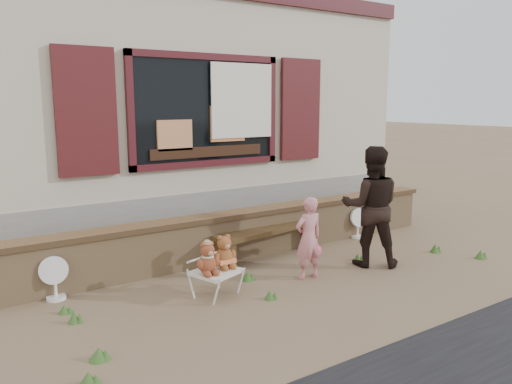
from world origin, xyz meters
TOP-DOWN VIEW (x-y plane):
  - ground at (0.00, 0.00)m, footprint 80.00×80.00m
  - shopfront at (0.00, 4.49)m, footprint 8.04×5.13m
  - brick_wall at (0.00, 1.00)m, footprint 7.10×0.36m
  - bench at (0.29, 0.76)m, footprint 1.73×0.61m
  - folding_chair at (-1.01, -0.10)m, footprint 0.61×0.57m
  - teddy_bear_left at (-1.14, -0.14)m, footprint 0.34×0.32m
  - teddy_bear_right at (-0.87, -0.05)m, footprint 0.35×0.33m
  - child at (0.24, -0.22)m, footprint 0.39×0.27m
  - adult at (1.27, -0.27)m, footprint 1.00×0.97m
  - fan_left at (-2.56, 0.80)m, footprint 0.33×0.22m
  - fan_right at (2.12, 0.80)m, footprint 0.32×0.21m
  - grass_tufts at (-0.58, -0.49)m, footprint 5.66×1.66m

SIDE VIEW (x-z plane):
  - ground at x=0.00m, z-range 0.00..0.00m
  - grass_tufts at x=-0.58m, z-range -0.01..0.12m
  - fan_right at x=2.12m, z-range 0.00..0.50m
  - fan_left at x=-2.56m, z-range 0.00..0.51m
  - folding_chair at x=-1.01m, z-range 0.12..0.43m
  - bench at x=0.29m, z-range 0.10..0.53m
  - brick_wall at x=0.00m, z-range 0.01..0.67m
  - teddy_bear_left at x=-1.14m, z-range 0.30..0.68m
  - teddy_bear_right at x=-0.87m, z-range 0.30..0.70m
  - child at x=0.24m, z-range 0.00..1.04m
  - adult at x=1.27m, z-range 0.00..1.62m
  - shopfront at x=0.00m, z-range 0.00..4.00m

